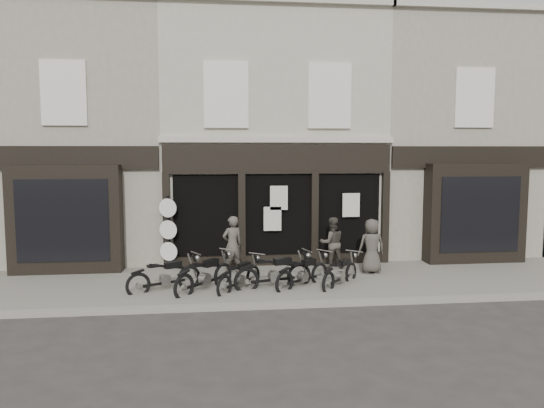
{
  "coord_description": "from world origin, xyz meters",
  "views": [
    {
      "loc": [
        -2.11,
        -13.42,
        3.76
      ],
      "look_at": [
        -0.35,
        1.6,
        2.19
      ],
      "focal_mm": 35.0,
      "sensor_mm": 36.0,
      "label": 1
    }
  ],
  "objects": [
    {
      "name": "motorcycle_2",
      "position": [
        -1.37,
        0.19,
        0.37
      ],
      "size": [
        1.37,
        1.63,
        0.92
      ],
      "rotation": [
        0.0,
        0.0,
        0.91
      ],
      "color": "black",
      "rests_on": "ground"
    },
    {
      "name": "advert_sign_post",
      "position": [
        -3.39,
        2.7,
        1.15
      ],
      "size": [
        0.55,
        0.37,
        2.36
      ],
      "rotation": [
        0.0,
        0.0,
        -0.36
      ],
      "color": "black",
      "rests_on": "ground"
    },
    {
      "name": "motorcycle_4",
      "position": [
        0.33,
        0.27,
        0.39
      ],
      "size": [
        1.73,
        1.44,
        0.97
      ],
      "rotation": [
        0.0,
        0.0,
        0.66
      ],
      "color": "black",
      "rests_on": "ground"
    },
    {
      "name": "man_centre",
      "position": [
        1.56,
        2.22,
        0.91
      ],
      "size": [
        0.8,
        0.63,
        1.58
      ],
      "primitive_type": "imported",
      "rotation": [
        0.0,
        0.0,
        3.19
      ],
      "color": "#413A34",
      "rests_on": "pavement"
    },
    {
      "name": "neighbour_right",
      "position": [
        6.35,
        5.9,
        4.04
      ],
      "size": [
        5.6,
        6.73,
        8.34
      ],
      "color": "gray",
      "rests_on": "ground"
    },
    {
      "name": "motorcycle_3",
      "position": [
        -0.45,
        0.25,
        0.42
      ],
      "size": [
        2.15,
        0.88,
        1.05
      ],
      "rotation": [
        0.0,
        0.0,
        0.26
      ],
      "color": "black",
      "rests_on": "ground"
    },
    {
      "name": "ground_plane",
      "position": [
        0.0,
        0.0,
        0.0
      ],
      "size": [
        90.0,
        90.0,
        0.0
      ],
      "primitive_type": "plane",
      "color": "#2D2B28",
      "rests_on": "ground"
    },
    {
      "name": "man_left",
      "position": [
        -1.49,
        1.91,
        0.97
      ],
      "size": [
        0.73,
        0.61,
        1.7
      ],
      "primitive_type": "imported",
      "rotation": [
        0.0,
        0.0,
        3.54
      ],
      "color": "#4D463F",
      "rests_on": "pavement"
    },
    {
      "name": "central_building",
      "position": [
        0.0,
        5.95,
        4.08
      ],
      "size": [
        7.3,
        6.22,
        8.34
      ],
      "color": "#B0AA97",
      "rests_on": "ground"
    },
    {
      "name": "neighbour_left",
      "position": [
        -6.35,
        5.9,
        4.04
      ],
      "size": [
        5.6,
        6.73,
        8.34
      ],
      "color": "gray",
      "rests_on": "ground"
    },
    {
      "name": "motorcycle_5",
      "position": [
        1.35,
        0.26,
        0.37
      ],
      "size": [
        1.43,
        1.59,
        0.92
      ],
      "rotation": [
        0.0,
        0.0,
        0.86
      ],
      "color": "black",
      "rests_on": "ground"
    },
    {
      "name": "pavement",
      "position": [
        0.0,
        0.9,
        0.06
      ],
      "size": [
        30.0,
        4.2,
        0.12
      ],
      "primitive_type": "cube",
      "color": "slate",
      "rests_on": "ground_plane"
    },
    {
      "name": "motorcycle_1",
      "position": [
        -2.28,
        0.19,
        0.42
      ],
      "size": [
        1.64,
        1.79,
        1.05
      ],
      "rotation": [
        0.0,
        0.0,
        0.85
      ],
      "color": "black",
      "rests_on": "ground"
    },
    {
      "name": "motorcycle_0",
      "position": [
        -3.3,
        0.33,
        0.39
      ],
      "size": [
        1.9,
        1.21,
        0.99
      ],
      "rotation": [
        0.0,
        0.0,
        0.49
      ],
      "color": "black",
      "rests_on": "ground"
    },
    {
      "name": "kerb",
      "position": [
        0.0,
        -1.25,
        0.07
      ],
      "size": [
        30.0,
        0.25,
        0.13
      ],
      "primitive_type": "cube",
      "color": "gray",
      "rests_on": "ground_plane"
    },
    {
      "name": "man_right",
      "position": [
        2.58,
        1.48,
        0.92
      ],
      "size": [
        0.81,
        0.55,
        1.61
      ],
      "primitive_type": "imported",
      "rotation": [
        0.0,
        0.0,
        3.19
      ],
      "color": "#423C37",
      "rests_on": "pavement"
    }
  ]
}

